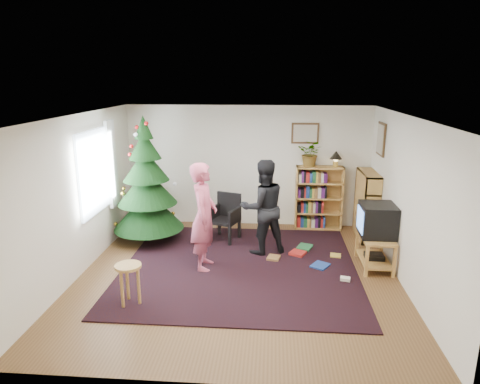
# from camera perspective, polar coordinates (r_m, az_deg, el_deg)

# --- Properties ---
(floor) EXTENTS (5.00, 5.00, 0.00)m
(floor) POSITION_cam_1_polar(r_m,az_deg,el_deg) (6.92, -0.25, -11.02)
(floor) COLOR brown
(floor) RESTS_ON ground
(ceiling) EXTENTS (5.00, 5.00, 0.00)m
(ceiling) POSITION_cam_1_polar(r_m,az_deg,el_deg) (6.23, -0.27, 10.08)
(ceiling) COLOR white
(ceiling) RESTS_ON wall_back
(wall_back) EXTENTS (5.00, 0.02, 2.50)m
(wall_back) POSITION_cam_1_polar(r_m,az_deg,el_deg) (8.89, 1.06, 3.45)
(wall_back) COLOR silver
(wall_back) RESTS_ON floor
(wall_front) EXTENTS (5.00, 0.02, 2.50)m
(wall_front) POSITION_cam_1_polar(r_m,az_deg,el_deg) (4.13, -3.15, -10.69)
(wall_front) COLOR silver
(wall_front) RESTS_ON floor
(wall_left) EXTENTS (0.02, 5.00, 2.50)m
(wall_left) POSITION_cam_1_polar(r_m,az_deg,el_deg) (7.11, -20.77, -0.53)
(wall_left) COLOR silver
(wall_left) RESTS_ON floor
(wall_right) EXTENTS (0.02, 5.00, 2.50)m
(wall_right) POSITION_cam_1_polar(r_m,az_deg,el_deg) (6.74, 21.43, -1.42)
(wall_right) COLOR silver
(wall_right) RESTS_ON floor
(rug) EXTENTS (3.80, 3.60, 0.02)m
(rug) POSITION_cam_1_polar(r_m,az_deg,el_deg) (7.18, -0.05, -9.90)
(rug) COLOR black
(rug) RESTS_ON floor
(window_pane) EXTENTS (0.04, 1.20, 1.40)m
(window_pane) POSITION_cam_1_polar(r_m,az_deg,el_deg) (7.57, -18.86, 2.51)
(window_pane) COLOR silver
(window_pane) RESTS_ON wall_left
(curtain) EXTENTS (0.06, 0.35, 1.60)m
(curtain) POSITION_cam_1_polar(r_m,az_deg,el_deg) (8.19, -16.71, 3.59)
(curtain) COLOR silver
(curtain) RESTS_ON wall_left
(picture_back) EXTENTS (0.55, 0.03, 0.42)m
(picture_back) POSITION_cam_1_polar(r_m,az_deg,el_deg) (8.76, 8.68, 7.75)
(picture_back) COLOR #4C3319
(picture_back) RESTS_ON wall_back
(picture_right) EXTENTS (0.03, 0.50, 0.60)m
(picture_right) POSITION_cam_1_polar(r_m,az_deg,el_deg) (8.25, 18.31, 6.72)
(picture_right) COLOR #4C3319
(picture_right) RESTS_ON wall_right
(christmas_tree) EXTENTS (1.32, 1.32, 2.39)m
(christmas_tree) POSITION_cam_1_polar(r_m,az_deg,el_deg) (8.17, -12.28, 0.21)
(christmas_tree) COLOR #3F2816
(christmas_tree) RESTS_ON rug
(bookshelf_back) EXTENTS (0.95, 0.30, 1.30)m
(bookshelf_back) POSITION_cam_1_polar(r_m,az_deg,el_deg) (8.91, 10.45, -0.66)
(bookshelf_back) COLOR #B98C42
(bookshelf_back) RESTS_ON floor
(bookshelf_right) EXTENTS (0.30, 0.95, 1.30)m
(bookshelf_right) POSITION_cam_1_polar(r_m,az_deg,el_deg) (8.61, 16.53, -1.59)
(bookshelf_right) COLOR #B98C42
(bookshelf_right) RESTS_ON floor
(tv_stand) EXTENTS (0.48, 0.87, 0.55)m
(tv_stand) POSITION_cam_1_polar(r_m,az_deg,el_deg) (7.43, 17.55, -7.13)
(tv_stand) COLOR #B98C42
(tv_stand) RESTS_ON floor
(crt_tv) EXTENTS (0.55, 0.59, 0.52)m
(crt_tv) POSITION_cam_1_polar(r_m,az_deg,el_deg) (7.27, 17.83, -3.57)
(crt_tv) COLOR black
(crt_tv) RESTS_ON tv_stand
(armchair) EXTENTS (0.63, 0.65, 0.90)m
(armchair) POSITION_cam_1_polar(r_m,az_deg,el_deg) (8.21, -2.05, -3.09)
(armchair) COLOR black
(armchair) RESTS_ON rug
(stool) EXTENTS (0.36, 0.36, 0.59)m
(stool) POSITION_cam_1_polar(r_m,az_deg,el_deg) (6.10, -14.63, -10.53)
(stool) COLOR #B98C42
(stool) RESTS_ON floor
(person_standing) EXTENTS (0.42, 0.64, 1.76)m
(person_standing) POSITION_cam_1_polar(r_m,az_deg,el_deg) (6.88, -4.83, -3.29)
(person_standing) COLOR #AC455B
(person_standing) RESTS_ON rug
(person_by_chair) EXTENTS (1.01, 0.91, 1.69)m
(person_by_chair) POSITION_cam_1_polar(r_m,az_deg,el_deg) (7.47, 3.08, -2.03)
(person_by_chair) COLOR black
(person_by_chair) RESTS_ON rug
(potted_plant) EXTENTS (0.60, 0.57, 0.53)m
(potted_plant) POSITION_cam_1_polar(r_m,az_deg,el_deg) (8.69, 9.42, 5.10)
(potted_plant) COLOR gray
(potted_plant) RESTS_ON bookshelf_back
(table_lamp) EXTENTS (0.24, 0.24, 0.33)m
(table_lamp) POSITION_cam_1_polar(r_m,az_deg,el_deg) (8.75, 12.68, 4.70)
(table_lamp) COLOR #A57F33
(table_lamp) RESTS_ON bookshelf_back
(floor_clutter) EXTENTS (1.30, 1.44, 0.08)m
(floor_clutter) POSITION_cam_1_polar(r_m,az_deg,el_deg) (7.49, 9.59, -8.79)
(floor_clutter) COLOR #A51E19
(floor_clutter) RESTS_ON rug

